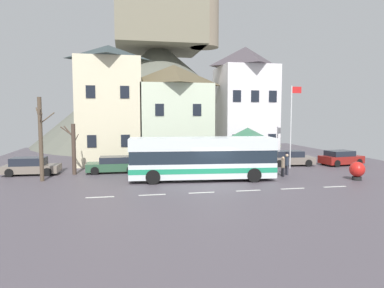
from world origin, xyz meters
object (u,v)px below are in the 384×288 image
at_px(townhouse_00, 109,105).
at_px(harbour_buoy, 357,170).
at_px(townhouse_01, 174,114).
at_px(bare_tree_01, 41,138).
at_px(parked_car_00, 290,158).
at_px(parked_car_02, 31,166).
at_px(public_bench, 247,161).
at_px(pedestrian_00, 283,166).
at_px(townhouse_02, 245,104).
at_px(parked_car_03, 341,158).
at_px(transit_bus, 202,159).
at_px(pedestrian_01, 287,164).
at_px(bare_tree_00, 74,148).
at_px(parked_car_04, 242,159).
at_px(hilltop_castle, 159,90).
at_px(bus_shelter, 248,135).
at_px(flagpole, 292,121).
at_px(parked_car_01, 114,165).

height_order(townhouse_00, harbour_buoy, townhouse_00).
xyz_separation_m(townhouse_01, bare_tree_01, (-10.72, -8.44, -1.72)).
distance_m(parked_car_00, bare_tree_01, 21.34).
bearing_deg(parked_car_00, parked_car_02, -172.31).
bearing_deg(parked_car_02, public_bench, 4.91).
height_order(pedestrian_00, harbour_buoy, pedestrian_00).
height_order(townhouse_00, public_bench, townhouse_00).
bearing_deg(pedestrian_00, bare_tree_01, 174.82).
height_order(townhouse_01, bare_tree_01, townhouse_01).
distance_m(townhouse_02, parked_car_03, 10.66).
distance_m(transit_bus, parked_car_03, 15.17).
relative_size(pedestrian_01, bare_tree_00, 0.41).
bearing_deg(townhouse_02, parked_car_00, -59.81).
bearing_deg(harbour_buoy, parked_car_00, 100.41).
relative_size(transit_bus, pedestrian_01, 6.41).
xyz_separation_m(transit_bus, parked_car_04, (4.86, 5.35, -0.87)).
bearing_deg(hilltop_castle, bus_shelter, -80.74).
bearing_deg(transit_bus, hilltop_castle, 94.92).
xyz_separation_m(parked_car_00, pedestrian_01, (-2.59, -4.60, 0.22)).
height_order(townhouse_01, flagpole, townhouse_01).
bearing_deg(townhouse_00, public_bench, -21.14).
bearing_deg(hilltop_castle, flagpole, -72.81).
distance_m(bus_shelter, harbour_buoy, 8.79).
bearing_deg(parked_car_03, parked_car_02, 171.93).
height_order(parked_car_00, bare_tree_00, bare_tree_00).
bearing_deg(transit_bus, flagpole, 28.03).
distance_m(parked_car_00, pedestrian_01, 5.28).
bearing_deg(parked_car_00, transit_bus, -144.56).
relative_size(townhouse_00, parked_car_01, 2.68).
relative_size(transit_bus, bare_tree_01, 1.77).
bearing_deg(flagpole, parked_car_00, 65.60).
xyz_separation_m(parked_car_00, bare_tree_00, (-19.04, -1.20, 1.45)).
distance_m(parked_car_02, pedestrian_00, 19.70).
bearing_deg(parked_car_04, parked_car_03, -9.80).
height_order(pedestrian_01, flagpole, flagpole).
height_order(parked_car_01, bare_tree_01, bare_tree_01).
distance_m(parked_car_04, bare_tree_01, 16.71).
bearing_deg(hilltop_castle, parked_car_00, -70.32).
height_order(transit_bus, parked_car_04, transit_bus).
relative_size(bus_shelter, bare_tree_01, 0.61).
distance_m(townhouse_02, parked_car_01, 15.25).
bearing_deg(hilltop_castle, parked_car_03, -62.32).
xyz_separation_m(bus_shelter, public_bench, (0.66, 1.89, -2.52)).
height_order(bus_shelter, bare_tree_01, bare_tree_01).
bearing_deg(public_bench, bare_tree_01, -167.69).
bearing_deg(townhouse_02, transit_bus, -123.83).
bearing_deg(townhouse_01, flagpole, -34.65).
height_order(harbour_buoy, bare_tree_01, bare_tree_01).
xyz_separation_m(hilltop_castle, pedestrian_01, (6.89, -31.11, -7.82)).
bearing_deg(townhouse_00, parked_car_01, -85.01).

